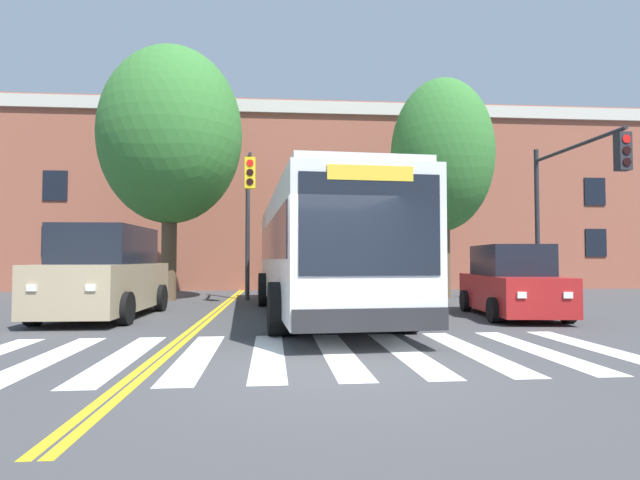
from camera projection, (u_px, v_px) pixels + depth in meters
ground_plane at (327, 369)px, 6.78m from camera, size 120.00×120.00×0.00m
crosswalk at (303, 354)px, 7.84m from camera, size 10.45×4.03×0.01m
lane_line_yellow_inner at (237, 293)px, 21.61m from camera, size 0.12×36.00×0.01m
lane_line_yellow_outer at (240, 293)px, 21.62m from camera, size 0.12×36.00×0.01m
city_bus at (317, 249)px, 13.51m from camera, size 3.51×11.78×3.23m
car_tan_near_lane at (106, 274)px, 12.76m from camera, size 2.31×5.00×2.33m
car_red_far_lane at (511, 284)px, 12.97m from camera, size 2.26×4.32×1.86m
car_navy_behind_bus at (287, 273)px, 23.75m from camera, size 2.49×4.98×1.78m
traffic_light_near_corner at (569, 190)px, 15.39m from camera, size 0.34×4.56×5.30m
traffic_light_overhead at (249, 201)px, 17.25m from camera, size 0.48×2.67×5.29m
street_tree_curbside_large at (441, 156)px, 19.47m from camera, size 5.38×5.48×8.56m
street_tree_curbside_small at (170, 136)px, 18.13m from camera, size 7.34×7.50×9.20m
building_facade at (328, 204)px, 28.36m from camera, size 32.81×8.65×9.24m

